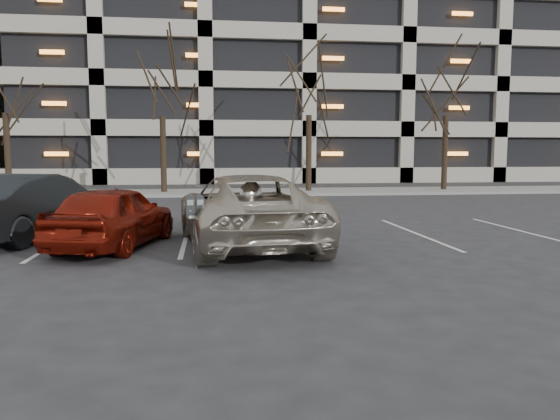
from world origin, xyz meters
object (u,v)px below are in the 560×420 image
(suv_silver, at_px, (247,210))
(tree_b, at_px, (161,68))
(tree_a, at_px, (3,61))
(car_red, at_px, (113,216))
(tree_c, at_px, (309,67))
(car_dark, at_px, (33,206))
(parking_meter, at_px, (195,213))
(tree_d, at_px, (447,69))

(suv_silver, bearing_deg, tree_b, -84.90)
(tree_a, relative_size, tree_b, 1.02)
(tree_b, relative_size, car_red, 2.09)
(tree_a, relative_size, suv_silver, 1.46)
(tree_c, bearing_deg, tree_a, 180.00)
(tree_b, height_order, car_dark, tree_b)
(tree_c, bearing_deg, parking_meter, -106.56)
(tree_a, height_order, tree_d, tree_d)
(parking_meter, relative_size, suv_silver, 0.22)
(car_red, bearing_deg, suv_silver, -168.01)
(tree_a, xyz_separation_m, suv_silver, (9.94, -14.90, -5.30))
(parking_meter, bearing_deg, car_dark, 126.93)
(parking_meter, bearing_deg, tree_c, 65.66)
(tree_c, distance_m, tree_d, 7.00)
(tree_a, distance_m, suv_silver, 18.68)
(tree_c, xyz_separation_m, parking_meter, (-5.08, -17.10, -5.14))
(parking_meter, bearing_deg, tree_b, 88.61)
(tree_d, xyz_separation_m, suv_silver, (-11.06, -14.90, -5.36))
(tree_a, relative_size, car_dark, 1.83)
(tree_a, height_order, parking_meter, tree_a)
(tree_b, relative_size, tree_d, 0.97)
(parking_meter, xyz_separation_m, suv_silver, (1.03, 2.20, -0.19))
(car_dark, bearing_deg, parking_meter, 154.46)
(tree_c, xyz_separation_m, tree_d, (7.00, 0.00, 0.03))
(tree_b, distance_m, suv_silver, 16.04)
(tree_d, bearing_deg, parking_meter, -125.25)
(car_red, bearing_deg, tree_a, -49.74)
(tree_d, bearing_deg, car_dark, -140.20)
(parking_meter, distance_m, car_dark, 5.42)
(car_dark, bearing_deg, tree_c, -104.15)
(tree_a, bearing_deg, tree_c, 0.00)
(tree_c, height_order, parking_meter, tree_c)
(tree_a, bearing_deg, parking_meter, -62.46)
(tree_b, distance_m, tree_d, 14.00)
(tree_c, height_order, car_dark, tree_c)
(car_dark, bearing_deg, tree_d, -120.46)
(tree_a, distance_m, tree_c, 14.00)
(tree_b, xyz_separation_m, suv_silver, (2.94, -14.90, -5.16))
(tree_c, bearing_deg, tree_d, 0.00)
(tree_d, bearing_deg, tree_a, 180.00)
(suv_silver, bearing_deg, tree_c, -111.31)
(tree_a, bearing_deg, tree_d, 0.00)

